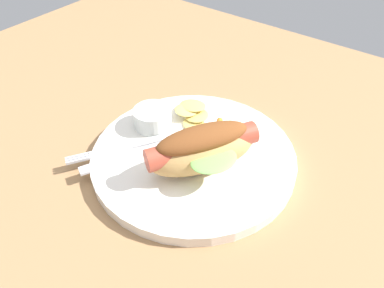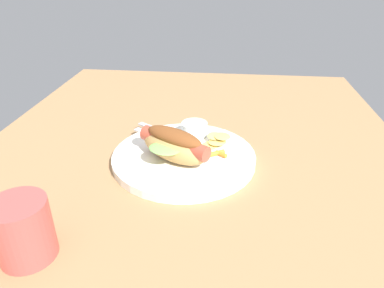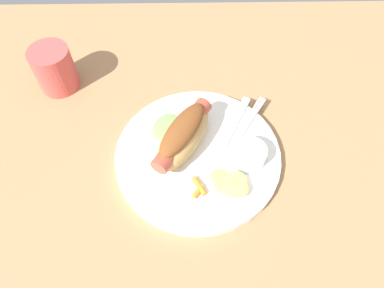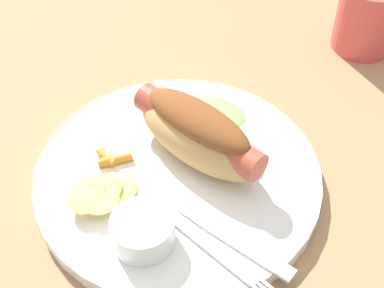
{
  "view_description": "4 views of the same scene",
  "coord_description": "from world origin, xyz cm",
  "px_view_note": "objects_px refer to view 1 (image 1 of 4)",
  "views": [
    {
      "loc": [
        22.1,
        -31.86,
        36.79
      ],
      "look_at": [
        -0.51,
        -1.82,
        3.72
      ],
      "focal_mm": 35.48,
      "sensor_mm": 36.0,
      "label": 1
    },
    {
      "loc": [
        58.3,
        6.7,
        35.74
      ],
      "look_at": [
        -0.41,
        0.41,
        4.01
      ],
      "focal_mm": 32.83,
      "sensor_mm": 36.0,
      "label": 2
    },
    {
      "loc": [
        0.79,
        30.84,
        52.83
      ],
      "look_at": [
        0.29,
        -0.6,
        5.49
      ],
      "focal_mm": 33.52,
      "sensor_mm": 36.0,
      "label": 3
    },
    {
      "loc": [
        -36.5,
        -10.0,
        44.09
      ],
      "look_at": [
        0.84,
        -2.3,
        4.19
      ],
      "focal_mm": 53.98,
      "sensor_mm": 36.0,
      "label": 4
    }
  ],
  "objects_px": {
    "fork": "(123,148)",
    "carrot_garnish": "(221,126)",
    "chips_pile": "(193,113)",
    "sauce_ramekin": "(154,117)",
    "knife": "(135,154)",
    "plate": "(193,157)",
    "hot_dog": "(203,148)"
  },
  "relations": [
    {
      "from": "hot_dog",
      "to": "chips_pile",
      "type": "xyz_separation_m",
      "value": [
        -0.07,
        0.08,
        -0.02
      ]
    },
    {
      "from": "chips_pile",
      "to": "carrot_garnish",
      "type": "height_order",
      "value": "chips_pile"
    },
    {
      "from": "sauce_ramekin",
      "to": "knife",
      "type": "height_order",
      "value": "sauce_ramekin"
    },
    {
      "from": "fork",
      "to": "carrot_garnish",
      "type": "distance_m",
      "value": 0.14
    },
    {
      "from": "plate",
      "to": "knife",
      "type": "bearing_deg",
      "value": -140.12
    },
    {
      "from": "hot_dog",
      "to": "sauce_ramekin",
      "type": "bearing_deg",
      "value": -74.24
    },
    {
      "from": "sauce_ramekin",
      "to": "chips_pile",
      "type": "relative_size",
      "value": 0.81
    },
    {
      "from": "hot_dog",
      "to": "knife",
      "type": "distance_m",
      "value": 0.1
    },
    {
      "from": "chips_pile",
      "to": "carrot_garnish",
      "type": "bearing_deg",
      "value": 6.2
    },
    {
      "from": "plate",
      "to": "knife",
      "type": "relative_size",
      "value": 1.82
    },
    {
      "from": "sauce_ramekin",
      "to": "knife",
      "type": "relative_size",
      "value": 0.36
    },
    {
      "from": "plate",
      "to": "carrot_garnish",
      "type": "distance_m",
      "value": 0.07
    },
    {
      "from": "hot_dog",
      "to": "chips_pile",
      "type": "bearing_deg",
      "value": -105.59
    },
    {
      "from": "plate",
      "to": "sauce_ramekin",
      "type": "distance_m",
      "value": 0.09
    },
    {
      "from": "knife",
      "to": "carrot_garnish",
      "type": "relative_size",
      "value": 3.98
    },
    {
      "from": "fork",
      "to": "knife",
      "type": "relative_size",
      "value": 0.87
    },
    {
      "from": "plate",
      "to": "knife",
      "type": "xyz_separation_m",
      "value": [
        -0.06,
        -0.05,
        0.01
      ]
    },
    {
      "from": "chips_pile",
      "to": "carrot_garnish",
      "type": "xyz_separation_m",
      "value": [
        0.05,
        0.01,
        -0.0
      ]
    },
    {
      "from": "chips_pile",
      "to": "carrot_garnish",
      "type": "relative_size",
      "value": 1.79
    },
    {
      "from": "knife",
      "to": "chips_pile",
      "type": "xyz_separation_m",
      "value": [
        0.01,
        0.11,
        0.01
      ]
    },
    {
      "from": "hot_dog",
      "to": "knife",
      "type": "xyz_separation_m",
      "value": [
        -0.09,
        -0.04,
        -0.03
      ]
    },
    {
      "from": "sauce_ramekin",
      "to": "chips_pile",
      "type": "distance_m",
      "value": 0.06
    },
    {
      "from": "knife",
      "to": "sauce_ramekin",
      "type": "bearing_deg",
      "value": -133.75
    },
    {
      "from": "sauce_ramekin",
      "to": "chips_pile",
      "type": "bearing_deg",
      "value": 52.81
    },
    {
      "from": "sauce_ramekin",
      "to": "carrot_garnish",
      "type": "xyz_separation_m",
      "value": [
        0.08,
        0.05,
        -0.01
      ]
    },
    {
      "from": "chips_pile",
      "to": "hot_dog",
      "type": "bearing_deg",
      "value": -46.22
    },
    {
      "from": "chips_pile",
      "to": "carrot_garnish",
      "type": "distance_m",
      "value": 0.05
    },
    {
      "from": "hot_dog",
      "to": "chips_pile",
      "type": "distance_m",
      "value": 0.11
    },
    {
      "from": "sauce_ramekin",
      "to": "fork",
      "type": "distance_m",
      "value": 0.07
    },
    {
      "from": "hot_dog",
      "to": "carrot_garnish",
      "type": "xyz_separation_m",
      "value": [
        -0.03,
        0.08,
        -0.03
      ]
    },
    {
      "from": "hot_dog",
      "to": "carrot_garnish",
      "type": "relative_size",
      "value": 3.93
    },
    {
      "from": "chips_pile",
      "to": "fork",
      "type": "bearing_deg",
      "value": -107.09
    }
  ]
}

